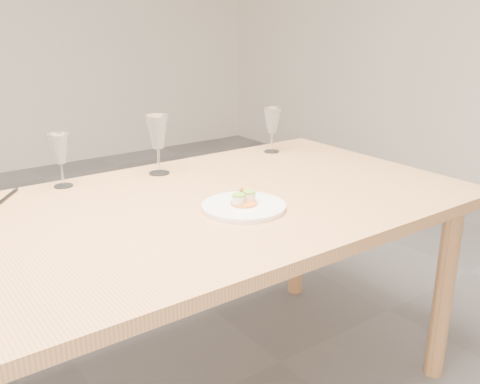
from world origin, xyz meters
TOP-DOWN VIEW (x-y plane):
  - dining_table at (0.00, 0.00)m, footprint 2.40×1.00m
  - dinner_plate at (0.39, -0.13)m, footprint 0.26×0.26m
  - ballpoint_pen at (-0.17, 0.41)m, footprint 0.10×0.13m
  - wine_glass_2 at (0.02, 0.42)m, footprint 0.07×0.07m
  - wine_glass_3 at (0.36, 0.37)m, footprint 0.09×0.09m
  - wine_glass_4 at (0.91, 0.37)m, footprint 0.08×0.08m

SIDE VIEW (x-z plane):
  - dining_table at x=0.00m, z-range 0.31..1.06m
  - ballpoint_pen at x=-0.17m, z-range 0.75..0.76m
  - dinner_plate at x=0.39m, z-range 0.73..0.80m
  - wine_glass_2 at x=0.02m, z-range 0.79..0.97m
  - wine_glass_4 at x=0.91m, z-range 0.79..0.98m
  - wine_glass_3 at x=0.36m, z-range 0.79..1.01m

